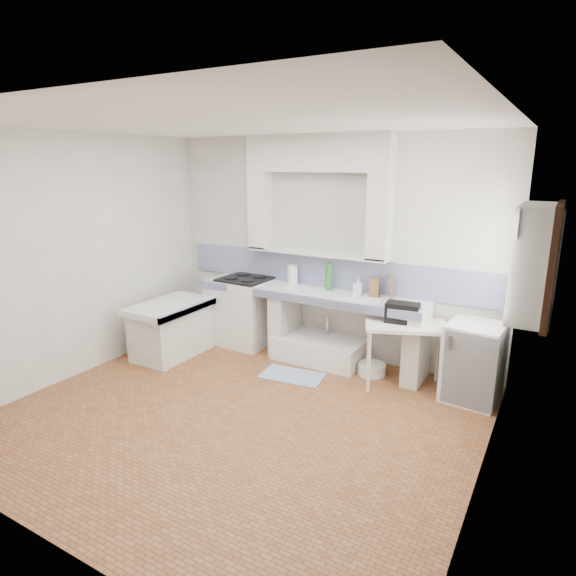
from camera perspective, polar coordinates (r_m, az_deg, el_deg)
The scene contains 36 objects.
floor at distance 5.07m, azimuth -5.86°, elevation -14.64°, with size 4.50×4.50×0.00m, color #915833.
ceiling at distance 4.45m, azimuth -6.82°, elevation 18.77°, with size 4.50×4.50×0.00m, color silver.
wall_back at distance 6.25m, azimuth 4.61°, elevation 4.65°, with size 4.50×4.50×0.00m, color silver.
wall_front at distance 3.24m, azimuth -27.76°, elevation -6.30°, with size 4.50×4.50×0.00m, color silver.
wall_left at distance 6.14m, azimuth -23.55°, elevation 3.32°, with size 4.50×4.50×0.00m, color silver.
wall_right at distance 3.74m, azimuth 22.84°, elevation -3.14°, with size 4.50×4.50×0.00m, color silver.
alcove_mass at distance 6.09m, azimuth 3.43°, elevation 15.52°, with size 1.90×0.25×0.45m, color silver.
window_frame at distance 4.84m, azimuth 27.04°, elevation 2.67°, with size 0.35×0.86×1.06m, color #341B10.
lace_valance at distance 4.80m, azimuth 25.83°, elevation 7.32°, with size 0.01×0.84×0.24m, color white.
counter_slab at distance 6.14m, azimuth 2.46°, elevation -0.65°, with size 3.00×0.60×0.08m, color white.
counter_lip at distance 5.91m, azimuth 1.20°, elevation -1.26°, with size 3.00×0.04×0.10m, color navy.
counter_pier_left at distance 7.00m, azimuth -7.80°, elevation -2.71°, with size 0.20×0.55×0.82m, color silver.
counter_pier_mid at distance 6.44m, azimuth -0.35°, elevation -4.11°, with size 0.20×0.55×0.82m, color silver.
counter_pier_right at distance 5.80m, azimuth 14.84°, elevation -6.72°, with size 0.20×0.55×0.82m, color silver.
peninsula_top at distance 6.48m, azimuth -13.60°, elevation -2.09°, with size 0.70×1.10×0.08m, color white.
peninsula_base at distance 6.58m, azimuth -13.42°, elevation -5.01°, with size 0.60×1.00×0.62m, color silver.
peninsula_lip at distance 6.26m, azimuth -11.40°, elevation -2.54°, with size 0.04×1.10×0.10m, color navy.
backsplash at distance 6.29m, azimuth 4.50°, elevation 1.93°, with size 4.27×0.03×0.40m, color navy.
stove at distance 6.75m, azimuth -4.91°, elevation -2.83°, with size 0.65×0.63×0.92m, color white.
sink at distance 6.29m, azimuth 3.71°, elevation -7.25°, with size 1.13×0.61×0.27m, color white.
side_table at distance 5.65m, azimuth 13.47°, elevation -7.68°, with size 0.89×0.49×0.04m, color white.
fridge at distance 5.53m, azimuth 20.88°, elevation -8.13°, with size 0.55×0.55×0.84m, color white.
bucket_red at distance 6.31m, azimuth 0.91°, elevation -7.14°, with size 0.29×0.29×0.27m, color #AD1A20.
bucket_orange at distance 6.23m, azimuth 4.99°, elevation -7.58°, with size 0.27×0.27×0.25m, color #CC6320.
bucket_blue at distance 6.17m, azimuth 6.35°, elevation -7.60°, with size 0.32×0.32×0.30m, color #091EBB.
basin_white at distance 5.99m, azimuth 9.76°, elevation -9.34°, with size 0.33×0.33×0.13m, color white.
water_bottle_a at distance 6.41m, azimuth 4.50°, elevation -6.64°, with size 0.08×0.08×0.31m, color silver.
water_bottle_b at distance 6.39m, azimuth 4.90°, elevation -6.71°, with size 0.08×0.08×0.31m, color silver.
black_bag at distance 5.53m, azimuth 13.24°, elevation -2.84°, with size 0.36×0.20×0.23m, color black.
green_bottle_a at distance 6.13m, azimuth 4.79°, elevation 1.33°, with size 0.08×0.08×0.35m, color #22752F.
green_bottle_b at distance 6.15m, azimuth 4.70°, elevation 1.17°, with size 0.07×0.07×0.30m, color #22752F.
knife_block at distance 5.92m, azimuth 10.09°, elevation 0.07°, with size 0.11×0.09×0.22m, color brown.
cutting_board at distance 5.85m, azimuth 12.08°, elevation 0.13°, with size 0.02×0.21×0.29m, color brown.
paper_towel at distance 6.38m, azimuth 0.55°, elevation 1.54°, with size 0.13×0.13×0.27m, color white.
soap_bottle at distance 5.95m, azimuth 8.21°, elevation 0.20°, with size 0.10×0.10×0.22m, color white.
rug at distance 5.87m, azimuth 0.51°, elevation -10.22°, with size 0.73×0.42×0.01m, color #42659C.
Camera 1 is at (2.64, -3.56, 2.45)m, focal length 30.37 mm.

